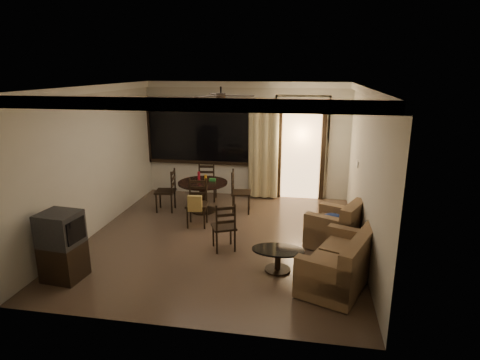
% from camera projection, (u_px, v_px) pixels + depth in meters
% --- Properties ---
extents(ground, '(5.50, 5.50, 0.00)m').
position_uv_depth(ground, '(223.00, 238.00, 7.59)').
color(ground, '#7F6651').
rests_on(ground, ground).
extents(room_shell, '(5.50, 6.70, 5.50)m').
position_uv_depth(room_shell, '(266.00, 129.00, 8.68)').
color(room_shell, beige).
rests_on(room_shell, ground).
extents(dining_table, '(1.09, 1.09, 0.90)m').
position_uv_depth(dining_table, '(203.00, 188.00, 8.87)').
color(dining_table, black).
rests_on(dining_table, ground).
extents(dining_chair_west, '(0.47, 0.47, 0.95)m').
position_uv_depth(dining_chair_west, '(166.00, 199.00, 8.98)').
color(dining_chair_west, black).
rests_on(dining_chair_west, ground).
extents(dining_chair_east, '(0.47, 0.47, 0.95)m').
position_uv_depth(dining_chair_east, '(241.00, 200.00, 8.89)').
color(dining_chair_east, black).
rests_on(dining_chair_east, ground).
extents(dining_chair_south, '(0.47, 0.52, 0.95)m').
position_uv_depth(dining_chair_south, '(197.00, 211.00, 8.11)').
color(dining_chair_south, black).
rests_on(dining_chair_south, ground).
extents(dining_chair_north, '(0.47, 0.47, 0.95)m').
position_uv_depth(dining_chair_north, '(208.00, 189.00, 9.69)').
color(dining_chair_north, black).
rests_on(dining_chair_north, ground).
extents(tv_cabinet, '(0.61, 0.55, 1.06)m').
position_uv_depth(tv_cabinet, '(62.00, 246.00, 6.00)').
color(tv_cabinet, black).
rests_on(tv_cabinet, ground).
extents(sofa, '(1.29, 1.68, 0.80)m').
position_uv_depth(sofa, '(342.00, 264.00, 5.90)').
color(sofa, '#4E3324').
rests_on(sofa, ground).
extents(armchair, '(1.11, 1.11, 0.84)m').
position_uv_depth(armchair, '(337.00, 229.00, 7.12)').
color(armchair, '#4E3324').
rests_on(armchair, ground).
extents(coffee_table, '(0.83, 0.50, 0.36)m').
position_uv_depth(coffee_table, '(278.00, 256.00, 6.31)').
color(coffee_table, black).
rests_on(coffee_table, ground).
extents(side_chair, '(0.52, 0.52, 0.89)m').
position_uv_depth(side_chair, '(224.00, 235.00, 7.05)').
color(side_chair, black).
rests_on(side_chair, ground).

